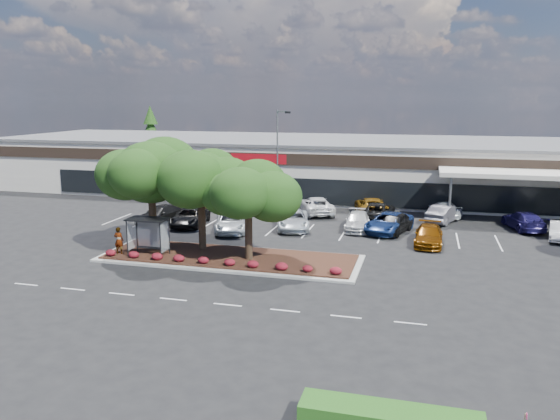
# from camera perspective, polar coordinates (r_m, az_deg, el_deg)

# --- Properties ---
(ground) EXTENTS (160.00, 160.00, 0.00)m
(ground) POSITION_cam_1_polar(r_m,az_deg,el_deg) (33.73, -4.41, -7.33)
(ground) COLOR black
(ground) RESTS_ON ground
(retail_store) EXTENTS (80.40, 25.20, 6.25)m
(retail_store) POSITION_cam_1_polar(r_m,az_deg,el_deg) (65.33, 5.47, 4.69)
(retail_store) COLOR beige
(retail_store) RESTS_ON ground
(landscape_island) EXTENTS (18.00, 6.00, 0.26)m
(landscape_island) POSITION_cam_1_polar(r_m,az_deg,el_deg) (37.92, -5.28, -5.00)
(landscape_island) COLOR #A3A39E
(landscape_island) RESTS_ON ground
(lane_markings) EXTENTS (33.12, 20.06, 0.01)m
(lane_markings) POSITION_cam_1_polar(r_m,az_deg,el_deg) (43.32, -0.03, -3.01)
(lane_markings) COLOR silver
(lane_markings) RESTS_ON ground
(shrub_row) EXTENTS (17.00, 0.80, 0.50)m
(shrub_row) POSITION_cam_1_polar(r_m,az_deg,el_deg) (35.93, -6.44, -5.32)
(shrub_row) COLOR maroon
(shrub_row) RESTS_ON landscape_island
(bus_shelter) EXTENTS (2.75, 1.55, 2.59)m
(bus_shelter) POSITION_cam_1_polar(r_m,az_deg,el_deg) (38.67, -13.56, -1.61)
(bus_shelter) COLOR black
(bus_shelter) RESTS_ON landscape_island
(island_tree_west) EXTENTS (7.20, 7.20, 7.89)m
(island_tree_west) POSITION_cam_1_polar(r_m,az_deg,el_deg) (39.87, -13.27, 1.58)
(island_tree_west) COLOR #14330D
(island_tree_west) RESTS_ON landscape_island
(island_tree_mid) EXTENTS (6.60, 6.60, 7.32)m
(island_tree_mid) POSITION_cam_1_polar(r_m,az_deg,el_deg) (39.03, -8.22, 1.14)
(island_tree_mid) COLOR #14330D
(island_tree_mid) RESTS_ON landscape_island
(island_tree_east) EXTENTS (5.80, 5.80, 6.50)m
(island_tree_east) POSITION_cam_1_polar(r_m,az_deg,el_deg) (36.34, -3.32, -0.19)
(island_tree_east) COLOR #14330D
(island_tree_east) RESTS_ON landscape_island
(conifer_north_west) EXTENTS (4.40, 4.40, 10.00)m
(conifer_north_west) POSITION_cam_1_polar(r_m,az_deg,el_deg) (86.47, -13.31, 7.33)
(conifer_north_west) COLOR #14330D
(conifer_north_west) RESTS_ON ground
(person_waiting) EXTENTS (0.71, 0.47, 1.91)m
(person_waiting) POSITION_cam_1_polar(r_m,az_deg,el_deg) (39.68, -16.49, -3.05)
(person_waiting) COLOR #594C47
(person_waiting) RESTS_ON landscape_island
(light_pole) EXTENTS (1.43, 0.52, 9.94)m
(light_pole) POSITION_cam_1_polar(r_m,az_deg,el_deg) (49.22, -0.16, 3.98)
(light_pole) COLOR #A3A39E
(light_pole) RESTS_ON ground
(car_0) EXTENTS (3.35, 5.45, 1.48)m
(car_0) POSITION_cam_1_polar(r_m,az_deg,el_deg) (50.07, -12.43, -0.43)
(car_0) COLOR black
(car_0) RESTS_ON ground
(car_1) EXTENTS (3.15, 5.68, 1.50)m
(car_1) POSITION_cam_1_polar(r_m,az_deg,el_deg) (48.29, -9.41, -0.73)
(car_1) COLOR black
(car_1) RESTS_ON ground
(car_2) EXTENTS (4.09, 5.99, 1.52)m
(car_2) POSITION_cam_1_polar(r_m,az_deg,el_deg) (45.70, -5.16, -1.31)
(car_2) COLOR silver
(car_2) RESTS_ON ground
(car_3) EXTENTS (3.95, 6.14, 1.58)m
(car_3) POSITION_cam_1_polar(r_m,az_deg,el_deg) (46.40, 1.37, -1.04)
(car_3) COLOR silver
(car_3) RESTS_ON ground
(car_4) EXTENTS (2.39, 5.15, 1.46)m
(car_4) POSITION_cam_1_polar(r_m,az_deg,el_deg) (46.58, 8.11, -1.17)
(car_4) COLOR silver
(car_4) RESTS_ON ground
(car_5) EXTENTS (3.31, 5.21, 1.65)m
(car_5) POSITION_cam_1_polar(r_m,az_deg,el_deg) (45.99, 11.83, -1.34)
(car_5) COLOR black
(car_5) RESTS_ON ground
(car_6) EXTENTS (4.27, 6.30, 1.60)m
(car_6) POSITION_cam_1_polar(r_m,az_deg,el_deg) (46.11, 11.29, -1.32)
(car_6) COLOR navy
(car_6) RESTS_ON ground
(car_7) EXTENTS (2.19, 5.06, 1.45)m
(car_7) POSITION_cam_1_polar(r_m,az_deg,el_deg) (42.90, 15.27, -2.58)
(car_7) COLOR #673305
(car_7) RESTS_ON ground
(car_8) EXTENTS (2.27, 4.44, 1.40)m
(car_8) POSITION_cam_1_polar(r_m,az_deg,el_deg) (48.14, 27.20, -1.98)
(car_8) COLOR silver
(car_8) RESTS_ON ground
(car_9) EXTENTS (1.98, 4.70, 1.59)m
(car_9) POSITION_cam_1_polar(r_m,az_deg,el_deg) (53.67, -8.32, 0.58)
(car_9) COLOR brown
(car_9) RESTS_ON ground
(car_10) EXTENTS (2.30, 4.15, 1.34)m
(car_10) POSITION_cam_1_polar(r_m,az_deg,el_deg) (55.90, -5.80, 0.95)
(car_10) COLOR silver
(car_10) RESTS_ON ground
(car_11) EXTENTS (3.96, 5.92, 1.59)m
(car_11) POSITION_cam_1_polar(r_m,az_deg,el_deg) (55.31, -2.47, 1.02)
(car_11) COLOR navy
(car_11) RESTS_ON ground
(car_12) EXTENTS (4.79, 6.52, 1.65)m
(car_12) POSITION_cam_1_polar(r_m,az_deg,el_deg) (52.61, 3.78, 0.49)
(car_12) COLOR white
(car_12) RESTS_ON ground
(car_13) EXTENTS (4.03, 6.45, 1.66)m
(car_13) POSITION_cam_1_polar(r_m,az_deg,el_deg) (52.72, 9.52, 0.38)
(car_13) COLOR brown
(car_13) RESTS_ON ground
(car_14) EXTENTS (2.92, 6.07, 1.67)m
(car_14) POSITION_cam_1_polar(r_m,az_deg,el_deg) (50.40, 10.16, -0.15)
(car_14) COLOR black
(car_14) RESTS_ON ground
(car_15) EXTENTS (3.43, 5.20, 1.62)m
(car_15) POSITION_cam_1_polar(r_m,az_deg,el_deg) (51.01, 16.76, -0.35)
(car_15) COLOR #57565E
(car_15) RESTS_ON ground
(car_16) EXTENTS (3.25, 5.36, 1.45)m
(car_16) POSITION_cam_1_polar(r_m,az_deg,el_deg) (53.40, 16.77, 0.08)
(car_16) COLOR silver
(car_16) RESTS_ON ground
(car_17) EXTENTS (3.41, 5.70, 1.55)m
(car_17) POSITION_cam_1_polar(r_m,az_deg,el_deg) (50.55, 24.12, -1.02)
(car_17) COLOR #1B1752
(car_17) RESTS_ON ground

